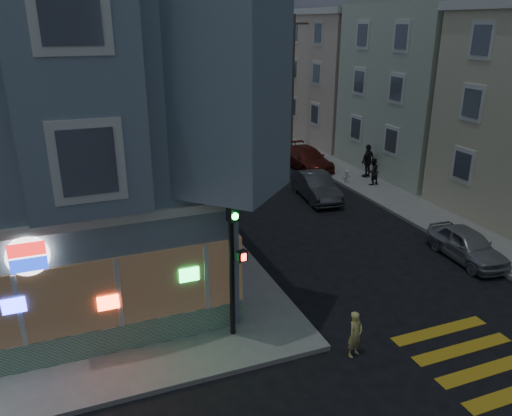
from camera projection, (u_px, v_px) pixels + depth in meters
sidewalk_ne at (423, 138)px, 39.11m from camera, size 24.00×42.00×0.15m
row_house_b at (462, 80)px, 29.95m from camera, size 12.00×8.60×10.50m
row_house_c at (375, 78)px, 38.06m from camera, size 12.00×8.60×9.00m
row_house_d at (320, 60)px, 45.66m from camera, size 12.00×8.60×10.50m
utility_pole at (292, 81)px, 34.59m from camera, size 2.20×0.30×9.00m
street_tree_near at (262, 84)px, 40.20m from camera, size 3.00×3.00×5.30m
street_tree_far at (231, 75)px, 47.18m from camera, size 3.00×3.00×5.30m
running_child at (355, 334)px, 13.60m from camera, size 0.57×0.47×1.35m
pedestrian_a at (373, 172)px, 27.54m from camera, size 0.84×0.72×1.50m
pedestrian_b at (368, 161)px, 28.88m from camera, size 1.22×0.87×1.92m
parked_car_a at (467, 245)px, 19.17m from camera, size 1.74×3.73×1.23m
parked_car_b at (316, 186)px, 25.79m from camera, size 1.89×4.24×1.35m
parked_car_c at (307, 159)px, 31.04m from camera, size 1.94×4.68×1.35m
parked_car_d at (239, 138)px, 36.19m from camera, size 2.87×5.40×1.44m
traffic_signal at (233, 237)px, 13.35m from camera, size 0.58×0.52×4.60m
fire_hydrant at (347, 176)px, 28.03m from camera, size 0.42×0.24×0.72m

